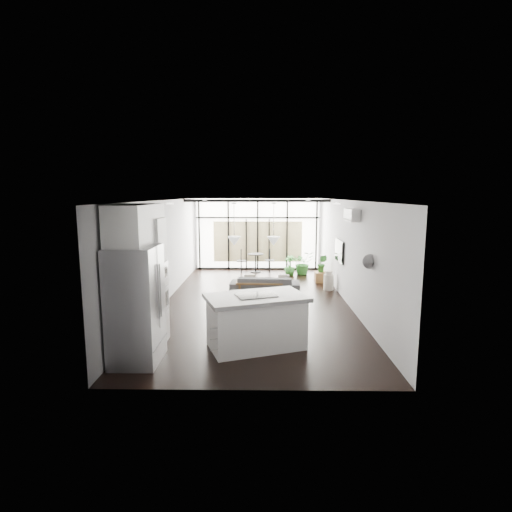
{
  "coord_description": "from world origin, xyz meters",
  "views": [
    {
      "loc": [
        0.16,
        -10.7,
        2.96
      ],
      "look_at": [
        0.0,
        0.3,
        1.25
      ],
      "focal_mm": 28.0,
      "sensor_mm": 36.0,
      "label": 1
    }
  ],
  "objects_px": {
    "sofa": "(265,282)",
    "fridge": "(136,305)",
    "console_bench": "(261,290)",
    "island": "(256,321)",
    "pouf": "(269,284)",
    "milk_can": "(329,280)",
    "tv": "(339,251)"
  },
  "relations": [
    {
      "from": "pouf",
      "to": "tv",
      "type": "height_order",
      "value": "tv"
    },
    {
      "from": "fridge",
      "to": "sofa",
      "type": "xyz_separation_m",
      "value": [
        2.31,
        4.69,
        -0.64
      ]
    },
    {
      "from": "island",
      "to": "console_bench",
      "type": "relative_size",
      "value": 1.31
    },
    {
      "from": "fridge",
      "to": "pouf",
      "type": "bearing_deg",
      "value": 65.73
    },
    {
      "from": "fridge",
      "to": "sofa",
      "type": "bearing_deg",
      "value": 63.83
    },
    {
      "from": "fridge",
      "to": "pouf",
      "type": "relative_size",
      "value": 4.63
    },
    {
      "from": "console_bench",
      "to": "pouf",
      "type": "relative_size",
      "value": 3.21
    },
    {
      "from": "fridge",
      "to": "console_bench",
      "type": "xyz_separation_m",
      "value": [
        2.19,
        4.45,
        -0.81
      ]
    },
    {
      "from": "console_bench",
      "to": "tv",
      "type": "bearing_deg",
      "value": 12.43
    },
    {
      "from": "sofa",
      "to": "console_bench",
      "type": "bearing_deg",
      "value": 68.22
    },
    {
      "from": "pouf",
      "to": "milk_can",
      "type": "xyz_separation_m",
      "value": [
        1.88,
        0.08,
        0.12
      ]
    },
    {
      "from": "fridge",
      "to": "milk_can",
      "type": "height_order",
      "value": "fridge"
    },
    {
      "from": "sofa",
      "to": "milk_can",
      "type": "height_order",
      "value": "sofa"
    },
    {
      "from": "fridge",
      "to": "tv",
      "type": "height_order",
      "value": "fridge"
    },
    {
      "from": "fridge",
      "to": "milk_can",
      "type": "bearing_deg",
      "value": 51.75
    },
    {
      "from": "sofa",
      "to": "tv",
      "type": "height_order",
      "value": "tv"
    },
    {
      "from": "console_bench",
      "to": "pouf",
      "type": "bearing_deg",
      "value": 76.34
    },
    {
      "from": "pouf",
      "to": "tv",
      "type": "xyz_separation_m",
      "value": [
        2.09,
        -0.42,
        1.12
      ]
    },
    {
      "from": "console_bench",
      "to": "milk_can",
      "type": "xyz_separation_m",
      "value": [
        2.11,
        1.0,
        0.07
      ]
    },
    {
      "from": "sofa",
      "to": "milk_can",
      "type": "xyz_separation_m",
      "value": [
        1.99,
        0.76,
        -0.09
      ]
    },
    {
      "from": "sofa",
      "to": "pouf",
      "type": "bearing_deg",
      "value": -96.35
    },
    {
      "from": "fridge",
      "to": "tv",
      "type": "xyz_separation_m",
      "value": [
        4.51,
        4.95,
        0.26
      ]
    },
    {
      "from": "sofa",
      "to": "pouf",
      "type": "distance_m",
      "value": 0.72
    },
    {
      "from": "island",
      "to": "pouf",
      "type": "distance_m",
      "value": 4.69
    },
    {
      "from": "island",
      "to": "milk_can",
      "type": "bearing_deg",
      "value": 45.28
    },
    {
      "from": "milk_can",
      "to": "tv",
      "type": "xyz_separation_m",
      "value": [
        0.21,
        -0.5,
        1.0
      ]
    },
    {
      "from": "sofa",
      "to": "fridge",
      "type": "bearing_deg",
      "value": 67.14
    },
    {
      "from": "island",
      "to": "fridge",
      "type": "relative_size",
      "value": 0.91
    },
    {
      "from": "island",
      "to": "sofa",
      "type": "xyz_separation_m",
      "value": [
        0.2,
        3.99,
        -0.12
      ]
    },
    {
      "from": "milk_can",
      "to": "tv",
      "type": "height_order",
      "value": "tv"
    },
    {
      "from": "tv",
      "to": "milk_can",
      "type": "bearing_deg",
      "value": 112.64
    },
    {
      "from": "tv",
      "to": "fridge",
      "type": "bearing_deg",
      "value": -132.33
    }
  ]
}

